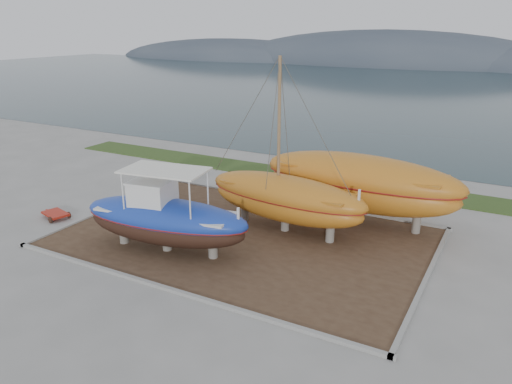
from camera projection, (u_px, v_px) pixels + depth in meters
The scene contains 11 objects.
ground at pixel (199, 270), 22.32m from camera, with size 140.00×140.00×0.00m, color gray.
dirt_patch at pixel (244, 238), 25.63m from camera, with size 18.00×12.00×0.06m, color #422D1E.
curb_frame at pixel (244, 237), 25.62m from camera, with size 18.60×12.60×0.15m, color gray, non-canonical shape.
grass_strip at pixel (325, 179), 35.19m from camera, with size 44.00×3.00×0.08m, color #284219.
sea at pixel (448, 92), 80.52m from camera, with size 260.00×100.00×0.04m, color #192F33, non-canonical shape.
mountain_ridge at pixel (482, 67), 126.25m from camera, with size 200.00×36.00×20.00m, color #333D49, non-canonical shape.
blue_caique at pixel (165, 210), 23.56m from camera, with size 8.46×2.64×4.07m, color #1B3AA8, non-canonical shape.
white_dinghy at pixel (154, 193), 30.25m from camera, with size 4.23×1.59×1.27m, color silver, non-canonical shape.
orange_sailboat at pixel (287, 148), 25.08m from camera, with size 9.10×2.68×8.97m, color #B2691B, non-canonical shape.
orange_bare_hull at pixel (359, 190), 27.18m from camera, with size 11.16×3.35×3.66m, color #B2691B, non-canonical shape.
red_trailer at pixel (56, 215), 28.24m from camera, with size 2.36×1.18×0.33m, color #AF2213, non-canonical shape.
Camera 1 is at (11.82, -16.35, 10.48)m, focal length 35.00 mm.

